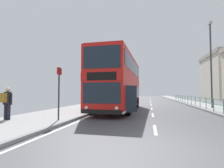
# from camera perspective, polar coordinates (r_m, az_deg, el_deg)

# --- Properties ---
(ground) EXTENTS (15.80, 140.00, 0.20)m
(ground) POSITION_cam_1_polar(r_m,az_deg,el_deg) (5.20, 6.51, -19.71)
(ground) COLOR #4A4A4F
(double_decker_bus_main) EXTENTS (3.24, 10.45, 4.53)m
(double_decker_bus_main) POSITION_cam_1_polar(r_m,az_deg,el_deg) (14.90, 2.32, 0.37)
(double_decker_bus_main) COLOR red
(double_decker_bus_main) RESTS_ON ground
(pedestrian_railing_far_kerb) EXTENTS (0.05, 28.13, 0.98)m
(pedestrian_railing_far_kerb) POSITION_cam_1_polar(r_m,az_deg,el_deg) (20.06, 25.63, -4.65)
(pedestrian_railing_far_kerb) COLOR #236B4C
(pedestrian_railing_far_kerb) RESTS_ON ground
(pedestrian_with_backpack) EXTENTS (0.54, 0.52, 1.67)m
(pedestrian_with_backpack) POSITION_cam_1_polar(r_m,az_deg,el_deg) (10.49, -31.23, -4.80)
(pedestrian_with_backpack) COLOR black
(pedestrian_with_backpack) RESTS_ON ground
(bus_stop_sign_near) EXTENTS (0.08, 0.44, 2.72)m
(bus_stop_sign_near) POSITION_cam_1_polar(r_m,az_deg,el_deg) (9.40, -17.02, -1.09)
(bus_stop_sign_near) COLOR #2D2D33
(bus_stop_sign_near) RESTS_ON ground
(street_lamp_far_side) EXTENTS (0.28, 0.60, 8.04)m
(street_lamp_far_side) POSITION_cam_1_polar(r_m,az_deg,el_deg) (18.81, 29.71, 7.47)
(street_lamp_far_side) COLOR #38383D
(street_lamp_far_side) RESTS_ON ground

